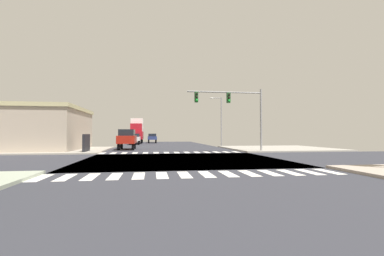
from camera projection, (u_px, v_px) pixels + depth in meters
name	position (u px, v px, depth m)	size (l,w,h in m)	color
ground	(183.00, 160.00, 19.47)	(90.00, 90.00, 0.05)	#2F3039
sidewalk_corner_ne	(277.00, 148.00, 33.26)	(12.00, 12.00, 0.14)	#A09B91
sidewalk_corner_nw	(50.00, 150.00, 29.42)	(12.00, 12.00, 0.14)	#A49D90
crosswalk_near	(196.00, 174.00, 12.22)	(13.50, 2.00, 0.01)	white
crosswalk_far	(172.00, 153.00, 26.65)	(13.50, 2.00, 0.01)	white
traffic_signal_mast	(232.00, 105.00, 27.19)	(7.64, 0.55, 6.36)	gray
street_lamp	(220.00, 117.00, 39.45)	(1.78, 0.32, 7.11)	gray
bank_building	(17.00, 129.00, 29.52)	(15.03, 11.19, 4.74)	#B1A18F
sedan_nearside_1	(135.00, 138.00, 46.90)	(1.80, 4.30, 1.88)	black
suv_farside_1	(127.00, 138.00, 31.85)	(1.96, 4.60, 2.34)	black
box_truck_queued_1	(137.00, 130.00, 53.79)	(2.40, 7.20, 4.85)	black
sedan_leading_3	(152.00, 137.00, 55.51)	(1.80, 4.30, 1.88)	black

